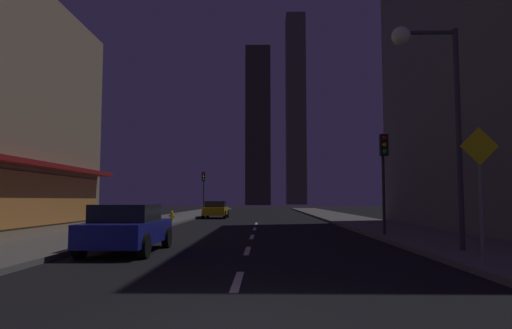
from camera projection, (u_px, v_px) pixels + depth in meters
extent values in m
cube|color=black|center=(258.00, 219.00, 37.46)|extent=(78.00, 136.00, 0.10)
cube|color=#605E59|center=(342.00, 218.00, 37.34)|extent=(4.00, 76.00, 0.15)
cube|color=#605E59|center=(175.00, 218.00, 37.60)|extent=(4.00, 76.00, 0.15)
cube|color=silver|center=(238.00, 281.00, 8.76)|extent=(0.16, 2.20, 0.01)
cube|color=silver|center=(247.00, 251.00, 13.94)|extent=(0.16, 2.20, 0.01)
cube|color=silver|center=(252.00, 237.00, 19.12)|extent=(0.16, 2.20, 0.01)
cube|color=silver|center=(255.00, 229.00, 24.31)|extent=(0.16, 2.20, 0.01)
cube|color=silver|center=(256.00, 224.00, 29.49)|extent=(0.16, 2.20, 0.01)
cube|color=#D88C3F|center=(5.00, 199.00, 16.48)|extent=(0.10, 17.54, 2.20)
cube|color=maroon|center=(18.00, 161.00, 16.58)|extent=(0.90, 18.14, 0.20)
cube|color=#38352A|center=(258.00, 126.00, 128.97)|extent=(7.08, 8.34, 45.17)
cube|color=brown|center=(296.00, 109.00, 145.69)|extent=(6.18, 8.59, 61.71)
cube|color=navy|center=(128.00, 232.00, 13.54)|extent=(1.80, 4.20, 0.65)
cube|color=black|center=(126.00, 214.00, 13.39)|extent=(1.64, 2.00, 0.55)
cylinder|color=black|center=(114.00, 237.00, 14.93)|extent=(0.22, 0.68, 0.68)
cylinder|color=black|center=(167.00, 237.00, 14.90)|extent=(0.22, 0.68, 0.68)
cylinder|color=black|center=(80.00, 246.00, 12.14)|extent=(0.22, 0.68, 0.68)
cylinder|color=black|center=(144.00, 246.00, 12.11)|extent=(0.22, 0.68, 0.68)
sphere|color=white|center=(130.00, 226.00, 15.60)|extent=(0.18, 0.18, 0.18)
sphere|color=white|center=(162.00, 226.00, 15.58)|extent=(0.18, 0.18, 0.18)
cube|color=gold|center=(216.00, 211.00, 38.15)|extent=(1.80, 4.20, 0.65)
cube|color=black|center=(216.00, 204.00, 38.00)|extent=(1.64, 2.00, 0.55)
cylinder|color=black|center=(208.00, 214.00, 39.54)|extent=(0.22, 0.68, 0.68)
cylinder|color=black|center=(228.00, 214.00, 39.51)|extent=(0.22, 0.68, 0.68)
cylinder|color=black|center=(203.00, 215.00, 36.75)|extent=(0.22, 0.68, 0.68)
cylinder|color=black|center=(225.00, 215.00, 36.72)|extent=(0.22, 0.68, 0.68)
sphere|color=white|center=(212.00, 210.00, 40.21)|extent=(0.18, 0.18, 0.18)
sphere|color=white|center=(224.00, 210.00, 40.19)|extent=(0.18, 0.18, 0.18)
cylinder|color=gold|center=(172.00, 216.00, 31.10)|extent=(0.22, 0.22, 0.55)
sphere|color=gold|center=(172.00, 212.00, 31.13)|extent=(0.21, 0.21, 0.21)
cylinder|color=gold|center=(172.00, 220.00, 31.09)|extent=(0.30, 0.30, 0.06)
cylinder|color=gold|center=(170.00, 216.00, 31.11)|extent=(0.10, 0.10, 0.10)
cylinder|color=gold|center=(174.00, 216.00, 31.10)|extent=(0.10, 0.10, 0.10)
cylinder|color=#2D2D2D|center=(383.00, 184.00, 18.70)|extent=(0.12, 0.12, 4.20)
cube|color=black|center=(384.00, 145.00, 18.62)|extent=(0.32, 0.24, 0.90)
sphere|color=red|center=(385.00, 138.00, 18.51)|extent=(0.18, 0.18, 0.18)
sphere|color=#F2B20C|center=(385.00, 145.00, 18.49)|extent=(0.18, 0.18, 0.18)
sphere|color=#19D833|center=(385.00, 151.00, 18.47)|extent=(0.18, 0.18, 0.18)
cylinder|color=#2D2D2D|center=(204.00, 193.00, 44.52)|extent=(0.12, 0.12, 4.20)
cube|color=black|center=(204.00, 177.00, 44.44)|extent=(0.32, 0.24, 0.90)
sphere|color=red|center=(203.00, 174.00, 44.34)|extent=(0.18, 0.18, 0.18)
sphere|color=#F2B20C|center=(203.00, 177.00, 44.32)|extent=(0.18, 0.18, 0.18)
sphere|color=#19D833|center=(203.00, 179.00, 44.29)|extent=(0.18, 0.18, 0.18)
cylinder|color=#38383D|center=(459.00, 137.00, 13.07)|extent=(0.16, 0.16, 6.50)
cylinder|color=#38383D|center=(428.00, 33.00, 13.32)|extent=(1.60, 0.12, 0.12)
sphere|color=#FCF7CC|center=(401.00, 36.00, 13.33)|extent=(0.56, 0.56, 0.56)
cylinder|color=slate|center=(481.00, 210.00, 10.48)|extent=(0.08, 0.08, 2.40)
cube|color=yellow|center=(479.00, 146.00, 10.57)|extent=(0.91, 0.03, 0.91)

